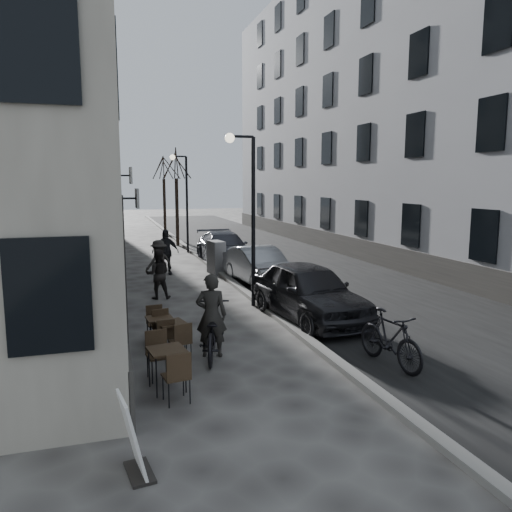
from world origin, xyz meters
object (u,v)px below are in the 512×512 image
bistro_set_a (167,365)px  bistro_set_c (160,329)px  pedestrian_mid (159,262)px  moped (390,339)px  streetlamp_near (248,201)px  pedestrian_near (158,274)px  pedestrian_far (165,252)px  bicycle (212,331)px  streetlamp_far (183,192)px  bistro_set_b (171,335)px  car_mid (259,266)px  utility_cabinet (216,257)px  tree_far (164,168)px  sign_board (134,443)px  car_near (309,291)px  tree_near (176,165)px  car_far (224,248)px

bistro_set_a → bistro_set_c: (0.14, 2.37, -0.04)m
pedestrian_mid → moped: bearing=85.6°
streetlamp_near → bistro_set_a: size_ratio=3.22×
pedestrian_near → pedestrian_far: bearing=-94.5°
bistro_set_c → bicycle: bearing=-45.5°
streetlamp_far → bistro_set_b: 16.06m
bicycle → car_mid: car_mid is taller
utility_cabinet → bicycle: utility_cabinet is taller
bistro_set_a → bicycle: (1.13, 1.50, 0.08)m
tree_far → bistro_set_c: 24.66m
streetlamp_near → moped: (1.37, -5.61, -2.59)m
streetlamp_near → bistro_set_b: size_ratio=3.45×
streetlamp_far → sign_board: 20.55m
bistro_set_c → car_near: bearing=11.9°
sign_board → utility_cabinet: (4.11, 13.57, 0.23)m
pedestrian_mid → utility_cabinet: bearing=-172.2°
streetlamp_far → sign_board: size_ratio=4.76×
tree_far → utility_cabinet: size_ratio=4.28×
sign_board → pedestrian_mid: pedestrian_mid is taller
pedestrian_near → pedestrian_mid: (0.28, 2.23, 0.02)m
pedestrian_far → bistro_set_a: bearing=-100.0°
streetlamp_near → pedestrian_far: bearing=106.5°
tree_near → car_far: bearing=-81.1°
tree_near → bistro_set_c: size_ratio=4.00×
tree_far → car_far: (1.10, -13.05, -3.96)m
moped → utility_cabinet: bearing=87.8°
streetlamp_near → bistro_set_a: (-3.10, -5.47, -2.69)m
sign_board → utility_cabinet: size_ratio=0.80×
car_near → tree_near: bearing=87.8°
bicycle → tree_far: bearing=-79.7°
tree_near → pedestrian_far: 10.02m
sign_board → car_far: car_far is taller
sign_board → pedestrian_near: (1.36, 9.76, 0.37)m
utility_cabinet → bicycle: (-2.24, -9.54, -0.11)m
bistro_set_b → bicycle: bearing=-38.3°
moped → tree_near: bearing=85.8°
tree_near → moped: bearing=-86.4°
car_far → bistro_set_c: bearing=-109.9°
pedestrian_far → car_far: (2.91, 2.07, -0.21)m
moped → bicycle: bearing=146.0°
tree_near → bistro_set_a: (-3.17, -20.47, -4.20)m
streetlamp_far → pedestrian_far: (-1.74, -6.12, -2.24)m
tree_far → pedestrian_near: (-2.55, -19.24, -3.86)m
pedestrian_near → car_far: bearing=-114.9°
bicycle → moped: bearing=168.9°
bistro_set_b → moped: (4.15, -2.02, 0.14)m
sign_board → moped: bearing=16.3°
streetlamp_far → tree_far: bearing=89.5°
bicycle → moped: (3.34, -1.64, 0.02)m
bistro_set_b → car_far: size_ratio=0.30×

